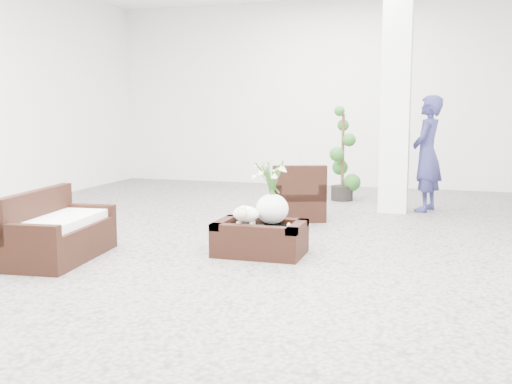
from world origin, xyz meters
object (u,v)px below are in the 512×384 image
(loveseat, at_px, (61,225))
(topiary, at_px, (343,155))
(coffee_table, at_px, (260,240))
(armchair, at_px, (297,191))

(loveseat, bearing_deg, topiary, -29.19)
(topiary, bearing_deg, loveseat, -113.35)
(coffee_table, height_order, topiary, topiary)
(coffee_table, height_order, armchair, armchair)
(armchair, xyz_separation_m, loveseat, (-1.73, -2.90, -0.03))
(coffee_table, bearing_deg, topiary, 87.12)
(armchair, height_order, loveseat, armchair)
(armchair, distance_m, topiary, 1.92)
(loveseat, distance_m, topiary, 5.19)
(coffee_table, distance_m, topiary, 4.04)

